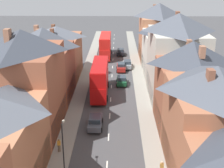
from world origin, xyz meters
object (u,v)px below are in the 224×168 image
(double_decker_bus_lead, at_px, (100,78))
(double_decker_bus_mid_street, at_px, (105,45))
(car_near_silver, at_px, (121,67))
(pedestrian_mid_right, at_px, (59,145))
(car_parked_left_a, at_px, (121,52))
(street_lamp, at_px, (63,144))
(car_parked_right_a, at_px, (122,80))
(car_near_blue, at_px, (127,64))
(car_parked_left_b, at_px, (95,122))
(pedestrian_mid_left, at_px, (162,167))

(double_decker_bus_lead, distance_m, double_decker_bus_mid_street, 24.13)
(car_near_silver, bearing_deg, double_decker_bus_lead, -105.37)
(pedestrian_mid_right, bearing_deg, double_decker_bus_lead, 78.53)
(car_parked_left_a, height_order, street_lamp, street_lamp)
(double_decker_bus_lead, bearing_deg, car_parked_right_a, 53.48)
(car_near_blue, relative_size, car_parked_right_a, 1.10)
(car_near_blue, distance_m, pedestrian_mid_right, 34.07)
(double_decker_bus_lead, height_order, car_parked_left_b, double_decker_bus_lead)
(car_near_blue, xyz_separation_m, car_parked_right_a, (-1.30, -10.34, -0.04))
(car_near_silver, height_order, car_parked_left_b, car_near_silver)
(double_decker_bus_lead, bearing_deg, car_parked_left_b, -89.96)
(car_near_blue, xyz_separation_m, street_lamp, (-7.35, -36.53, 2.40))
(car_parked_right_a, xyz_separation_m, street_lamp, (-6.05, -26.20, 2.44))
(car_near_blue, distance_m, car_near_silver, 2.45)
(double_decker_bus_lead, relative_size, double_decker_bus_mid_street, 1.00)
(car_near_silver, xyz_separation_m, pedestrian_mid_right, (-7.22, -30.90, 0.18))
(double_decker_bus_lead, xyz_separation_m, pedestrian_mid_left, (7.26, -21.87, -1.78))
(double_decker_bus_lead, xyz_separation_m, pedestrian_mid_right, (-3.61, -17.77, -1.78))
(car_near_silver, distance_m, car_parked_left_b, 25.02)
(double_decker_bus_lead, height_order, car_near_silver, double_decker_bus_lead)
(double_decker_bus_mid_street, height_order, car_parked_left_a, double_decker_bus_mid_street)
(double_decker_bus_mid_street, relative_size, car_parked_left_b, 2.44)
(car_parked_left_b, bearing_deg, double_decker_bus_mid_street, 90.01)
(double_decker_bus_lead, distance_m, pedestrian_mid_left, 23.11)
(car_near_blue, xyz_separation_m, pedestrian_mid_right, (-8.52, -32.98, 0.20))
(car_near_blue, bearing_deg, pedestrian_mid_right, -104.48)
(pedestrian_mid_left, height_order, pedestrian_mid_right, same)
(car_parked_left_a, relative_size, car_parked_left_b, 0.88)
(car_near_silver, bearing_deg, car_parked_right_a, -90.00)
(car_parked_left_a, height_order, car_parked_right_a, car_parked_left_a)
(car_parked_right_a, height_order, pedestrian_mid_right, pedestrian_mid_right)
(car_near_silver, height_order, street_lamp, street_lamp)
(car_parked_left_b, xyz_separation_m, street_lamp, (-2.45, -9.69, 2.41))
(double_decker_bus_lead, distance_m, car_near_blue, 16.11)
(car_parked_left_b, bearing_deg, car_near_blue, 79.65)
(double_decker_bus_lead, bearing_deg, car_near_blue, 72.11)
(car_near_blue, relative_size, car_parked_left_a, 1.11)
(pedestrian_mid_left, bearing_deg, car_near_blue, 93.62)
(pedestrian_mid_right, bearing_deg, car_parked_left_b, 59.51)
(car_parked_left_a, bearing_deg, car_near_blue, -83.12)
(pedestrian_mid_left, bearing_deg, double_decker_bus_lead, 108.35)
(car_near_blue, bearing_deg, double_decker_bus_lead, -107.89)
(double_decker_bus_mid_street, distance_m, pedestrian_mid_left, 46.61)
(double_decker_bus_lead, bearing_deg, car_parked_left_a, 82.09)
(car_parked_right_a, height_order, street_lamp, street_lamp)
(double_decker_bus_lead, distance_m, pedestrian_mid_right, 18.22)
(car_near_silver, relative_size, pedestrian_mid_right, 2.65)
(double_decker_bus_lead, distance_m, car_parked_left_a, 26.32)
(car_parked_right_a, bearing_deg, pedestrian_mid_right, -107.68)
(car_near_silver, distance_m, street_lamp, 35.06)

